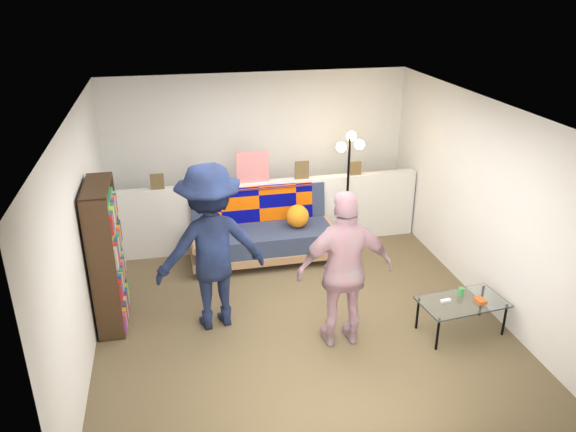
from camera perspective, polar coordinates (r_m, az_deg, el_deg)
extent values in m
plane|color=brown|center=(6.76, 0.73, -9.53)|extent=(5.00, 5.00, 0.00)
cube|color=silver|center=(8.50, -3.03, 6.40)|extent=(4.50, 0.10, 2.40)
cube|color=silver|center=(6.13, -20.18, -1.91)|extent=(0.10, 5.00, 2.40)
cube|color=silver|center=(7.01, 19.01, 1.41)|extent=(0.10, 5.00, 2.40)
cube|color=white|center=(5.82, 0.85, 10.76)|extent=(4.50, 5.00, 0.10)
cube|color=silver|center=(8.09, -2.11, 0.24)|extent=(4.45, 0.15, 1.00)
cube|color=brown|center=(7.75, -13.15, 3.42)|extent=(0.18, 0.02, 0.22)
cube|color=brown|center=(7.74, -8.73, 3.99)|extent=(0.22, 0.02, 0.28)
cube|color=silver|center=(7.78, -3.61, 4.98)|extent=(0.45, 0.02, 0.45)
cube|color=brown|center=(7.94, 1.42, 4.68)|extent=(0.20, 0.02, 0.26)
cube|color=brown|center=(8.17, 6.90, 4.82)|extent=(0.16, 0.02, 0.20)
cube|color=#A77851|center=(7.84, -2.52, -3.28)|extent=(2.01, 0.91, 0.11)
cube|color=#2D3851|center=(7.72, -2.48, -2.26)|extent=(1.90, 0.75, 0.25)
cube|color=#2D3851|center=(7.95, -3.03, 1.00)|extent=(1.90, 0.26, 0.60)
cylinder|color=#A77851|center=(7.64, -9.58, -2.16)|extent=(0.10, 0.90, 0.09)
cylinder|color=#A77851|center=(7.93, 4.20, -0.90)|extent=(0.10, 0.90, 0.09)
cube|color=#050774|center=(7.87, -2.92, 0.77)|extent=(1.53, 0.12, 0.55)
cube|color=#050774|center=(7.89, -3.14, 3.12)|extent=(1.53, 0.27, 0.03)
sphere|color=orange|center=(7.69, 0.97, -0.01)|extent=(0.32, 0.32, 0.32)
cube|color=#311E10|center=(6.49, -19.14, -3.98)|extent=(0.02, 0.83, 1.66)
cube|color=#311E10|center=(6.12, -18.30, -5.59)|extent=(0.28, 0.02, 1.66)
cube|color=#311E10|center=(6.84, -17.76, -2.38)|extent=(0.28, 0.02, 1.66)
cube|color=#311E10|center=(6.16, -18.95, 2.91)|extent=(0.28, 0.83, 0.02)
cube|color=#311E10|center=(6.87, -17.18, -9.93)|extent=(0.28, 0.83, 0.04)
cube|color=#311E10|center=(6.65, -17.61, -6.86)|extent=(0.28, 0.79, 0.02)
cube|color=#311E10|center=(6.48, -18.02, -3.90)|extent=(0.28, 0.79, 0.02)
cube|color=#311E10|center=(6.32, -18.44, -0.77)|extent=(0.28, 0.79, 0.02)
cube|color=#A92221|center=(6.78, -17.19, -8.74)|extent=(0.20, 0.77, 0.28)
cube|color=#264EA7|center=(6.58, -17.60, -5.74)|extent=(0.20, 0.77, 0.26)
cube|color=gold|center=(6.41, -18.01, -2.71)|extent=(0.20, 0.77, 0.28)
cube|color=#37985D|center=(6.26, -18.45, 0.48)|extent=(0.20, 0.77, 0.26)
cylinder|color=black|center=(6.23, 14.95, -11.55)|extent=(0.03, 0.03, 0.37)
cylinder|color=black|center=(6.68, 21.13, -9.86)|extent=(0.03, 0.03, 0.37)
cylinder|color=black|center=(6.51, 13.02, -9.67)|extent=(0.03, 0.03, 0.37)
cylinder|color=black|center=(6.94, 19.05, -8.19)|extent=(0.03, 0.03, 0.37)
cube|color=silver|center=(6.47, 17.33, -8.33)|extent=(0.98, 0.61, 0.02)
cube|color=white|center=(6.40, 15.73, -8.29)|extent=(0.12, 0.06, 0.03)
cube|color=#D05E24|center=(6.50, 18.95, -8.13)|extent=(0.11, 0.14, 0.04)
cylinder|color=#419E51|center=(6.55, 17.17, -7.36)|extent=(0.07, 0.07, 0.09)
cylinder|color=black|center=(8.31, 5.83, -2.90)|extent=(0.29, 0.29, 0.03)
cylinder|color=black|center=(7.99, 6.06, 2.24)|extent=(0.04, 0.04, 1.62)
sphere|color=#FFC672|center=(7.82, 5.43, 6.98)|extent=(0.13, 0.13, 0.13)
sphere|color=#FFC672|center=(7.73, 7.28, 7.21)|extent=(0.13, 0.13, 0.13)
sphere|color=#FFC672|center=(7.85, 6.47, 8.08)|extent=(0.13, 0.13, 0.13)
imported|color=black|center=(6.14, -7.83, -3.19)|extent=(1.32, 0.89, 1.89)
imported|color=pink|center=(5.83, 5.81, -5.51)|extent=(1.03, 0.45, 1.73)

